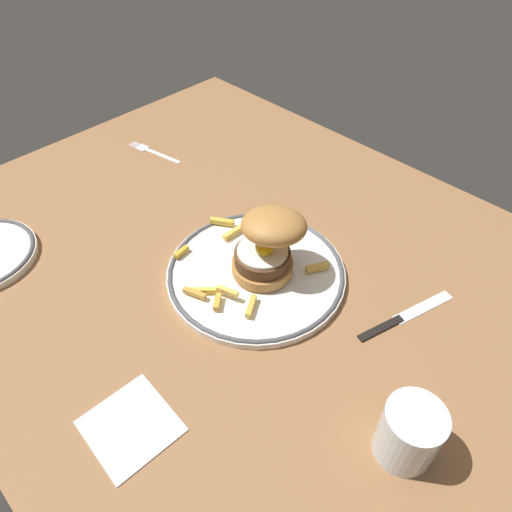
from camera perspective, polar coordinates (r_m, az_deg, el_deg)
name	(u,v)px	position (r cm, az deg, el deg)	size (l,w,h in cm)	color
ground_plane	(244,271)	(81.46, -1.42, -1.86)	(116.89, 90.65, 4.00)	#8C5F3B
dinner_plate	(256,272)	(77.39, 0.00, -1.98)	(29.42, 29.42, 1.60)	white
burger	(268,242)	(72.96, 1.46, 1.67)	(14.66, 14.79, 11.96)	#B3793B
fries_pile	(234,267)	(76.54, -2.71, -1.35)	(22.94, 20.66, 1.53)	gold
water_glass	(408,435)	(61.39, 17.98, -20.02)	(7.17, 7.17, 8.58)	silver
fork	(153,152)	(109.23, -12.36, 12.26)	(14.39, 4.14, 0.36)	silver
knife	(399,319)	(75.09, 16.98, -7.32)	(6.46, 17.70, 0.70)	black
napkin	(131,426)	(65.08, -15.00, -19.28)	(10.74, 10.35, 0.40)	silver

